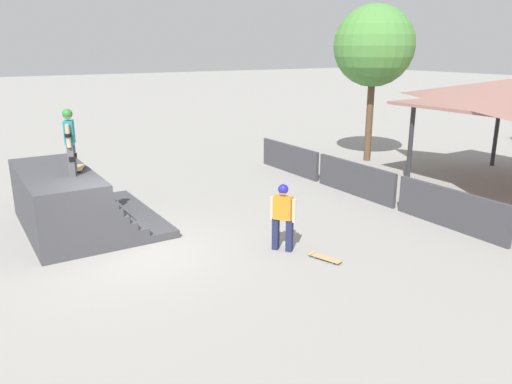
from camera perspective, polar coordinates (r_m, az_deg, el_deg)
ground_plane at (r=12.14m, az=-14.28°, el=-6.56°), size 160.00×160.00×0.00m
quarter_pipe_ramp at (r=13.85m, az=-20.48°, el=-1.18°), size 4.26×3.26×1.59m
skater_on_deck at (r=12.86m, az=-20.51°, el=5.87°), size 0.69×0.36×1.61m
skateboard_on_deck at (r=13.44m, az=-19.56°, el=2.60°), size 0.81×0.46×0.09m
bystander_walking at (r=11.52m, az=3.09°, el=-2.30°), size 0.56×0.46×1.61m
skateboard_on_ground at (r=11.39m, az=7.76°, el=-7.42°), size 0.82×0.43×0.09m
barrier_fence at (r=16.33m, az=11.25°, el=1.47°), size 10.67×0.12×1.05m
tree_beside_pavilion at (r=21.15m, az=13.33°, el=15.89°), size 3.21×3.21×6.25m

